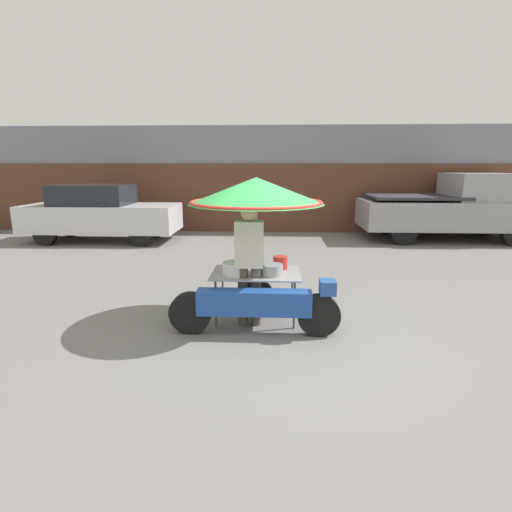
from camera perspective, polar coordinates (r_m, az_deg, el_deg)
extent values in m
plane|color=slate|center=(5.25, 5.18, -11.61)|extent=(36.00, 36.00, 0.00)
cube|color=gray|center=(14.22, 3.79, 10.96)|extent=(28.00, 2.00, 3.42)
cube|color=#563323|center=(13.23, 3.82, 8.22)|extent=(23.80, 0.06, 2.22)
cylinder|color=black|center=(5.28, 8.95, -8.35)|extent=(0.55, 0.14, 0.55)
cylinder|color=black|center=(5.36, -9.36, -8.02)|extent=(0.55, 0.14, 0.55)
cube|color=#1E479E|center=(5.20, -0.28, -6.64)|extent=(1.48, 0.24, 0.32)
cube|color=#234C93|center=(5.16, 10.19, -4.41)|extent=(0.20, 0.24, 0.18)
cylinder|color=black|center=(6.04, 0.14, -5.71)|extent=(0.50, 0.14, 0.50)
cylinder|color=#515156|center=(5.43, 5.49, -7.00)|extent=(0.03, 0.03, 0.66)
cylinder|color=#515156|center=(6.11, 5.19, -4.71)|extent=(0.03, 0.03, 0.66)
cylinder|color=#515156|center=(5.48, -5.76, -6.81)|extent=(0.03, 0.03, 0.66)
cylinder|color=#515156|center=(6.16, -4.78, -4.57)|extent=(0.03, 0.03, 0.66)
cube|color=#9E9EA3|center=(5.67, 0.02, -2.45)|extent=(1.25, 0.84, 0.02)
cylinder|color=#B2B2B7|center=(5.56, 0.03, 2.48)|extent=(0.03, 0.03, 0.97)
cone|color=green|center=(5.48, 0.03, 9.32)|extent=(1.86, 1.86, 0.36)
torus|color=red|center=(5.49, 0.03, 7.67)|extent=(1.81, 1.81, 0.05)
cylinder|color=silver|center=(5.52, -2.97, -1.80)|extent=(0.35, 0.35, 0.18)
cylinder|color=#939399|center=(5.52, 2.23, -1.97)|extent=(0.32, 0.32, 0.15)
cylinder|color=red|center=(5.86, 3.49, -0.94)|extent=(0.21, 0.21, 0.18)
cylinder|color=#4C473D|center=(5.52, -1.89, -5.71)|extent=(0.14, 0.14, 0.83)
cylinder|color=#4C473D|center=(5.51, -0.01, -5.74)|extent=(0.14, 0.14, 0.83)
cube|color=beige|center=(5.33, -0.98, 1.70)|extent=(0.38, 0.22, 0.62)
sphere|color=tan|center=(5.26, -1.00, 6.23)|extent=(0.22, 0.22, 0.22)
cylinder|color=black|center=(11.34, -16.14, 2.86)|extent=(0.61, 0.20, 0.61)
cylinder|color=black|center=(12.65, -14.13, 3.97)|extent=(0.61, 0.20, 0.61)
cylinder|color=black|center=(12.47, -27.92, 2.74)|extent=(0.61, 0.20, 0.61)
cylinder|color=black|center=(13.68, -24.99, 3.80)|extent=(0.61, 0.20, 0.61)
cube|color=silver|center=(12.42, -21.12, 5.11)|extent=(4.33, 1.64, 0.76)
cube|color=#1E2328|center=(12.45, -22.29, 8.11)|extent=(2.08, 1.44, 0.57)
cylinder|color=black|center=(14.53, 29.77, 4.00)|extent=(0.72, 0.24, 0.72)
cylinder|color=black|center=(11.83, 20.33, 3.25)|extent=(0.72, 0.24, 0.72)
cylinder|color=black|center=(13.43, 18.22, 4.46)|extent=(0.72, 0.24, 0.72)
cube|color=#939399|center=(13.09, 25.70, 5.43)|extent=(5.02, 1.98, 0.81)
cube|color=#939399|center=(13.36, 29.25, 8.62)|extent=(1.71, 1.83, 0.77)
cube|color=#2D2D33|center=(12.68, 21.71, 7.89)|extent=(2.61, 1.90, 0.08)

